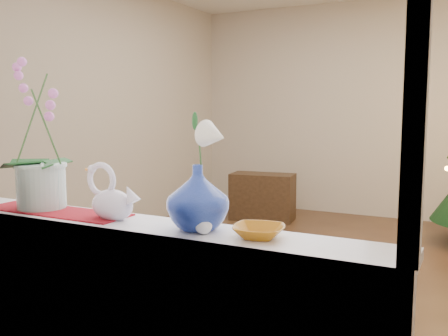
{
  "coord_description": "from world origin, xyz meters",
  "views": [
    {
      "loc": [
        1.24,
        -3.93,
        1.37
      ],
      "look_at": [
        -0.06,
        -1.4,
        1.03
      ],
      "focal_mm": 40.0,
      "sensor_mm": 36.0,
      "label": 1
    }
  ],
  "objects_px": {
    "blue_vase": "(198,192)",
    "paperweight": "(203,226)",
    "side_table": "(262,197)",
    "orchid_pot": "(39,134)",
    "amber_dish": "(259,232)",
    "swan": "(112,193)"
  },
  "relations": [
    {
      "from": "blue_vase",
      "to": "amber_dish",
      "type": "distance_m",
      "value": 0.28
    },
    {
      "from": "blue_vase",
      "to": "paperweight",
      "type": "xyz_separation_m",
      "value": [
        0.06,
        -0.06,
        -0.11
      ]
    },
    {
      "from": "orchid_pot",
      "to": "paperweight",
      "type": "height_order",
      "value": "orchid_pot"
    },
    {
      "from": "paperweight",
      "to": "blue_vase",
      "type": "bearing_deg",
      "value": 134.62
    },
    {
      "from": "paperweight",
      "to": "amber_dish",
      "type": "relative_size",
      "value": 0.41
    },
    {
      "from": "blue_vase",
      "to": "paperweight",
      "type": "relative_size",
      "value": 4.43
    },
    {
      "from": "orchid_pot",
      "to": "amber_dish",
      "type": "bearing_deg",
      "value": -1.05
    },
    {
      "from": "blue_vase",
      "to": "paperweight",
      "type": "distance_m",
      "value": 0.13
    },
    {
      "from": "amber_dish",
      "to": "orchid_pot",
      "type": "bearing_deg",
      "value": 178.95
    },
    {
      "from": "paperweight",
      "to": "side_table",
      "type": "relative_size",
      "value": 0.08
    },
    {
      "from": "side_table",
      "to": "paperweight",
      "type": "bearing_deg",
      "value": -77.98
    },
    {
      "from": "paperweight",
      "to": "side_table",
      "type": "bearing_deg",
      "value": 109.83
    },
    {
      "from": "orchid_pot",
      "to": "swan",
      "type": "relative_size",
      "value": 2.62
    },
    {
      "from": "orchid_pot",
      "to": "swan",
      "type": "distance_m",
      "value": 0.48
    },
    {
      "from": "paperweight",
      "to": "orchid_pot",
      "type": "bearing_deg",
      "value": 175.75
    },
    {
      "from": "swan",
      "to": "blue_vase",
      "type": "bearing_deg",
      "value": -12.97
    },
    {
      "from": "side_table",
      "to": "blue_vase",
      "type": "bearing_deg",
      "value": -78.42
    },
    {
      "from": "swan",
      "to": "blue_vase",
      "type": "distance_m",
      "value": 0.39
    },
    {
      "from": "orchid_pot",
      "to": "swan",
      "type": "bearing_deg",
      "value": -3.27
    },
    {
      "from": "orchid_pot",
      "to": "side_table",
      "type": "xyz_separation_m",
      "value": [
        -0.61,
        4.02,
        -0.97
      ]
    },
    {
      "from": "orchid_pot",
      "to": "side_table",
      "type": "distance_m",
      "value": 4.18
    },
    {
      "from": "side_table",
      "to": "orchid_pot",
      "type": "bearing_deg",
      "value": -89.18
    }
  ]
}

